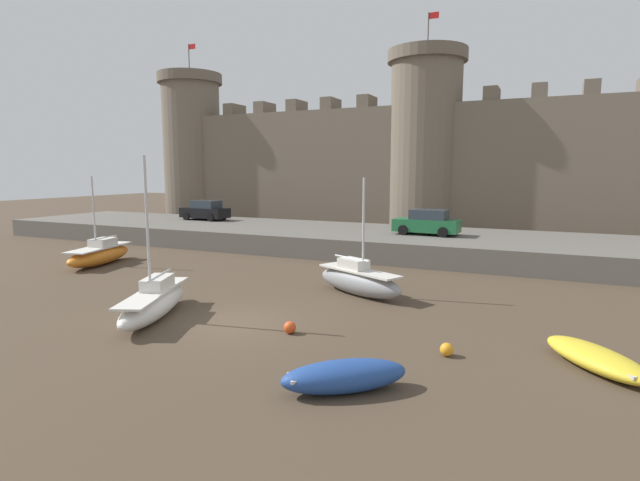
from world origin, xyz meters
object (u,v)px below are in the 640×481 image
at_px(sailboat_foreground_centre, 359,280).
at_px(mooring_buoy_mid_mud, 290,327).
at_px(car_quay_centre_west, 427,223).
at_px(car_quay_west, 205,211).
at_px(sailboat_foreground_right, 100,254).
at_px(rowboat_midflat_centre, 344,375).
at_px(mooring_buoy_near_shore, 447,350).
at_px(rowboat_foreground_left, 596,358).
at_px(sailboat_midflat_left, 154,302).

xyz_separation_m(sailboat_foreground_centre, mooring_buoy_mid_mud, (-0.25, -5.90, -0.44)).
bearing_deg(car_quay_centre_west, car_quay_west, 174.27).
relative_size(car_quay_centre_west, car_quay_west, 1.00).
relative_size(sailboat_foreground_right, car_quay_west, 1.31).
height_order(car_quay_centre_west, car_quay_west, same).
distance_m(rowboat_midflat_centre, mooring_buoy_near_shore, 3.93).
height_order(rowboat_foreground_left, rowboat_midflat_centre, rowboat_midflat_centre).
bearing_deg(sailboat_foreground_centre, mooring_buoy_near_shore, -49.64).
xyz_separation_m(mooring_buoy_mid_mud, car_quay_centre_west, (0.59, 17.49, 1.90)).
bearing_deg(sailboat_foreground_centre, rowboat_midflat_centre, -71.65).
bearing_deg(sailboat_foreground_centre, rowboat_foreground_left, -29.78).
height_order(sailboat_foreground_right, mooring_buoy_mid_mud, sailboat_foreground_right).
xyz_separation_m(sailboat_midflat_left, mooring_buoy_mid_mud, (5.42, 0.49, -0.39)).
bearing_deg(car_quay_west, rowboat_midflat_centre, -46.35).
bearing_deg(car_quay_west, mooring_buoy_mid_mud, -46.54).
height_order(sailboat_foreground_right, car_quay_west, sailboat_foreground_right).
xyz_separation_m(mooring_buoy_near_shore, car_quay_west, (-23.54, 19.28, 1.91)).
height_order(sailboat_foreground_centre, sailboat_foreground_right, sailboat_foreground_centre).
bearing_deg(sailboat_foreground_centre, sailboat_midflat_left, -131.60).
bearing_deg(car_quay_west, rowboat_foreground_left, -34.04).
bearing_deg(mooring_buoy_near_shore, sailboat_midflat_left, -176.72).
bearing_deg(mooring_buoy_near_shore, car_quay_centre_west, 104.73).
bearing_deg(sailboat_foreground_right, mooring_buoy_near_shore, -16.38).
height_order(rowboat_midflat_centre, car_quay_centre_west, car_quay_centre_west).
relative_size(sailboat_foreground_right, mooring_buoy_near_shore, 13.66).
xyz_separation_m(sailboat_foreground_right, mooring_buoy_mid_mud, (15.88, -6.30, -0.40)).
relative_size(mooring_buoy_near_shore, car_quay_centre_west, 0.10).
height_order(sailboat_foreground_right, sailboat_midflat_left, sailboat_midflat_left).
distance_m(sailboat_midflat_left, car_quay_west, 23.78).
bearing_deg(rowboat_midflat_centre, sailboat_foreground_centre, 108.35).
relative_size(rowboat_midflat_centre, mooring_buoy_mid_mud, 7.63).
relative_size(rowboat_foreground_left, mooring_buoy_mid_mud, 8.47).
relative_size(sailboat_foreground_centre, mooring_buoy_near_shore, 12.83).
bearing_deg(mooring_buoy_near_shore, sailboat_foreground_centre, 130.36).
distance_m(sailboat_foreground_right, car_quay_centre_west, 19.97).
bearing_deg(car_quay_centre_west, rowboat_foreground_left, -63.02).
xyz_separation_m(sailboat_foreground_centre, rowboat_foreground_left, (8.81, -5.04, -0.33)).
bearing_deg(sailboat_foreground_right, rowboat_foreground_left, -12.33).
bearing_deg(sailboat_midflat_left, rowboat_foreground_left, 5.29).
bearing_deg(sailboat_foreground_right, car_quay_centre_west, 34.19).
xyz_separation_m(sailboat_foreground_centre, car_quay_centre_west, (0.34, 11.60, 1.46)).
relative_size(rowboat_midflat_centre, car_quay_west, 0.76).
bearing_deg(rowboat_midflat_centre, mooring_buoy_mid_mud, 134.74).
bearing_deg(rowboat_midflat_centre, rowboat_foreground_left, 36.15).
distance_m(sailboat_foreground_centre, sailboat_foreground_right, 16.14).
xyz_separation_m(mooring_buoy_mid_mud, car_quay_west, (-18.38, 19.40, 1.90)).
xyz_separation_m(rowboat_foreground_left, sailboat_foreground_right, (-24.94, 5.45, 0.29)).
bearing_deg(car_quay_west, mooring_buoy_near_shore, -39.31).
xyz_separation_m(rowboat_midflat_centre, mooring_buoy_near_shore, (1.85, 3.46, -0.21)).
distance_m(sailboat_foreground_centre, mooring_buoy_mid_mud, 5.92).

